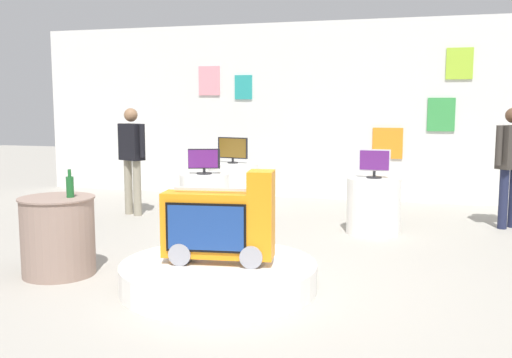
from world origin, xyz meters
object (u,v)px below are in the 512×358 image
(novelty_firetruck_tv, at_px, (220,226))
(display_pedestal_center_rear, at_px, (373,206))
(display_pedestal_left_rear, at_px, (205,200))
(bottle_on_side_table, at_px, (70,186))
(main_display_pedestal, at_px, (219,276))
(display_pedestal_right_rear, at_px, (233,185))
(tv_on_center_rear, at_px, (374,163))
(tv_on_right_rear, at_px, (233,149))
(shopper_browsing_rear, at_px, (511,159))
(side_table_round, at_px, (58,235))
(shopper_browsing_near_truck, at_px, (132,153))
(tv_on_left_rear, at_px, (204,161))

(novelty_firetruck_tv, relative_size, display_pedestal_center_rear, 1.42)
(display_pedestal_left_rear, distance_m, bottle_on_side_table, 2.58)
(main_display_pedestal, relative_size, bottle_on_side_table, 6.53)
(display_pedestal_left_rear, bearing_deg, novelty_firetruck_tv, -66.22)
(display_pedestal_left_rear, distance_m, display_pedestal_right_rear, 1.50)
(main_display_pedestal, bearing_deg, bottle_on_side_table, 179.17)
(display_pedestal_right_rear, bearing_deg, bottle_on_side_table, -94.92)
(tv_on_center_rear, xyz_separation_m, display_pedestal_right_rear, (-2.33, 1.31, -0.56))
(tv_on_right_rear, height_order, shopper_browsing_rear, shopper_browsing_rear)
(display_pedestal_left_rear, relative_size, tv_on_right_rear, 1.38)
(display_pedestal_left_rear, xyz_separation_m, display_pedestal_right_rear, (-0.08, 1.50, 0.00))
(novelty_firetruck_tv, height_order, display_pedestal_right_rear, novelty_firetruck_tv)
(display_pedestal_center_rear, relative_size, bottle_on_side_table, 2.65)
(tv_on_center_rear, relative_size, bottle_on_side_table, 1.46)
(novelty_firetruck_tv, bearing_deg, bottle_on_side_table, 179.02)
(side_table_round, relative_size, shopper_browsing_near_truck, 0.48)
(tv_on_right_rear, distance_m, shopper_browsing_rear, 4.08)
(main_display_pedestal, xyz_separation_m, tv_on_center_rear, (1.16, 2.70, 0.80))
(tv_on_left_rear, height_order, shopper_browsing_near_truck, shopper_browsing_near_truck)
(display_pedestal_right_rear, xyz_separation_m, side_table_round, (-0.48, -4.02, 0.03))
(display_pedestal_left_rear, xyz_separation_m, shopper_browsing_near_truck, (-1.34, 0.49, 0.58))
(main_display_pedestal, relative_size, shopper_browsing_near_truck, 1.11)
(side_table_round, height_order, bottle_on_side_table, bottle_on_side_table)
(bottle_on_side_table, bearing_deg, display_pedestal_center_rear, 45.09)
(novelty_firetruck_tv, bearing_deg, shopper_browsing_rear, 50.98)
(display_pedestal_center_rear, xyz_separation_m, bottle_on_side_table, (-2.68, -2.69, 0.52))
(display_pedestal_right_rear, bearing_deg, shopper_browsing_near_truck, -141.31)
(display_pedestal_right_rear, bearing_deg, display_pedestal_left_rear, -86.83)
(tv_on_left_rear, height_order, bottle_on_side_table, tv_on_left_rear)
(display_pedestal_center_rear, relative_size, tv_on_center_rear, 1.81)
(display_pedestal_center_rear, distance_m, bottle_on_side_table, 3.83)
(display_pedestal_center_rear, distance_m, tv_on_right_rear, 2.74)
(shopper_browsing_rear, bearing_deg, side_table_round, -142.08)
(display_pedestal_right_rear, relative_size, bottle_on_side_table, 2.96)
(tv_on_left_rear, distance_m, shopper_browsing_near_truck, 1.43)
(tv_on_left_rear, height_order, display_pedestal_right_rear, tv_on_left_rear)
(main_display_pedestal, xyz_separation_m, tv_on_right_rear, (-1.17, 4.01, 0.83))
(tv_on_right_rear, bearing_deg, main_display_pedestal, -73.70)
(shopper_browsing_near_truck, height_order, shopper_browsing_rear, shopper_browsing_rear)
(tv_on_right_rear, xyz_separation_m, shopper_browsing_rear, (4.06, -0.49, -0.01))
(tv_on_left_rear, height_order, shopper_browsing_rear, shopper_browsing_rear)
(display_pedestal_right_rear, bearing_deg, main_display_pedestal, -73.71)
(tv_on_right_rear, xyz_separation_m, bottle_on_side_table, (-0.34, -3.99, -0.07))
(tv_on_left_rear, xyz_separation_m, shopper_browsing_near_truck, (-1.34, 0.50, 0.04))
(tv_on_left_rear, xyz_separation_m, side_table_round, (-0.56, -2.52, -0.51))
(display_pedestal_center_rear, distance_m, tv_on_center_rear, 0.56)
(display_pedestal_left_rear, bearing_deg, shopper_browsing_near_truck, 159.81)
(shopper_browsing_near_truck, bearing_deg, display_pedestal_right_rear, 38.69)
(tv_on_center_rear, relative_size, display_pedestal_right_rear, 0.49)
(display_pedestal_center_rear, height_order, display_pedestal_right_rear, same)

